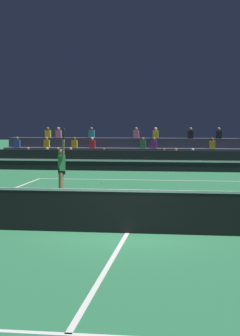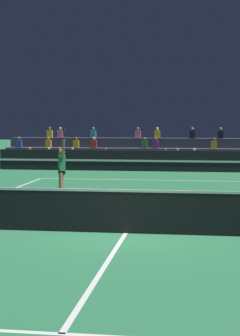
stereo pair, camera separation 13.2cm
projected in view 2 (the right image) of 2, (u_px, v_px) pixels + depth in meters
ground_plane at (126, 233)px, 13.49m from camera, size 120.00×120.00×0.00m
court_lines at (126, 233)px, 13.49m from camera, size 11.10×23.90×0.01m
tennis_net at (126, 211)px, 13.44m from camera, size 12.00×0.10×1.10m
sponsor_banner_wall at (165, 161)px, 29.52m from camera, size 18.00×0.26×1.10m
bleacher_stand at (167, 156)px, 32.01m from camera, size 18.72×2.85×2.28m
tennis_player at (62, 170)px, 19.43m from camera, size 0.45×0.88×2.49m
tennis_ball at (103, 182)px, 24.28m from camera, size 0.07×0.07×0.07m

